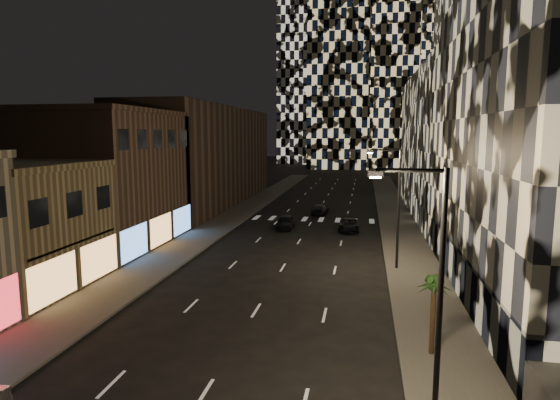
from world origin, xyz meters
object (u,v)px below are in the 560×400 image
at_px(streetlight_near, 433,283).
at_px(car_dark_rightlane, 349,225).
at_px(car_dark_midlane, 285,222).
at_px(car_dark_oncoming, 320,209).
at_px(palm_tree, 434,290).
at_px(streetlight_far, 396,200).

relative_size(streetlight_near, car_dark_rightlane, 1.95).
xyz_separation_m(car_dark_midlane, car_dark_rightlane, (6.86, 0.10, -0.09)).
relative_size(streetlight_near, car_dark_oncoming, 2.05).
height_order(streetlight_near, palm_tree, streetlight_near).
bearing_deg(streetlight_near, palm_tree, 81.05).
bearing_deg(car_dark_midlane, car_dark_rightlane, 0.97).
relative_size(car_dark_oncoming, car_dark_rightlane, 0.95).
bearing_deg(car_dark_rightlane, car_dark_oncoming, 112.49).
height_order(streetlight_near, car_dark_oncoming, streetlight_near).
bearing_deg(car_dark_midlane, car_dark_oncoming, 74.22).
height_order(streetlight_near, streetlight_far, same).
distance_m(car_dark_oncoming, car_dark_rightlane, 10.58).
relative_size(streetlight_near, palm_tree, 2.44).
distance_m(streetlight_near, car_dark_rightlane, 34.44).
height_order(car_dark_midlane, car_dark_oncoming, car_dark_midlane).
relative_size(streetlight_near, car_dark_midlane, 2.11).
distance_m(streetlight_near, car_dark_oncoming, 44.64).
xyz_separation_m(car_dark_midlane, palm_tree, (11.60, -27.89, 2.47)).
relative_size(streetlight_near, streetlight_far, 1.00).
bearing_deg(car_dark_rightlane, car_dark_midlane, -179.13).
relative_size(car_dark_rightlane, palm_tree, 1.25).
height_order(streetlight_far, car_dark_rightlane, streetlight_far).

